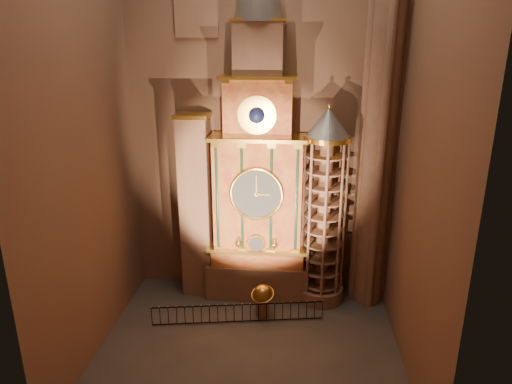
# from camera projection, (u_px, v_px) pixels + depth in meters

# --- Properties ---
(floor) EXTENTS (14.00, 14.00, 0.00)m
(floor) POSITION_uv_depth(u_px,v_px,m) (249.00, 347.00, 21.46)
(floor) COLOR #383330
(floor) RESTS_ON ground
(wall_back) EXTENTS (22.00, 0.00, 22.00)m
(wall_back) POSITION_uv_depth(u_px,v_px,m) (260.00, 96.00, 23.71)
(wall_back) COLOR brown
(wall_back) RESTS_ON floor
(wall_left) EXTENTS (0.00, 22.00, 22.00)m
(wall_left) POSITION_uv_depth(u_px,v_px,m) (78.00, 111.00, 18.64)
(wall_left) COLOR brown
(wall_left) RESTS_ON floor
(wall_right) EXTENTS (0.00, 22.00, 22.00)m
(wall_right) POSITION_uv_depth(u_px,v_px,m) (429.00, 115.00, 17.43)
(wall_right) COLOR brown
(wall_right) RESTS_ON floor
(astronomical_clock) EXTENTS (5.60, 2.41, 16.70)m
(astronomical_clock) POSITION_uv_depth(u_px,v_px,m) (258.00, 181.00, 24.08)
(astronomical_clock) COLOR #8C634C
(astronomical_clock) RESTS_ON floor
(portrait_tower) EXTENTS (1.80, 1.60, 10.20)m
(portrait_tower) POSITION_uv_depth(u_px,v_px,m) (196.00, 207.00, 24.86)
(portrait_tower) COLOR #8C634C
(portrait_tower) RESTS_ON floor
(stair_turret) EXTENTS (2.50, 2.50, 10.80)m
(stair_turret) POSITION_uv_depth(u_px,v_px,m) (324.00, 210.00, 23.96)
(stair_turret) COLOR #8C634C
(stair_turret) RESTS_ON floor
(gothic_pier) EXTENTS (2.04, 2.04, 22.00)m
(gothic_pier) POSITION_uv_depth(u_px,v_px,m) (383.00, 100.00, 22.24)
(gothic_pier) COLOR #8C634C
(gothic_pier) RESTS_ON floor
(celestial_globe) EXTENTS (1.53, 1.49, 1.76)m
(celestial_globe) POSITION_uv_depth(u_px,v_px,m) (263.00, 298.00, 23.67)
(celestial_globe) COLOR #8C634C
(celestial_globe) RESTS_ON floor
(iron_railing) EXTENTS (8.58, 1.45, 1.03)m
(iron_railing) POSITION_uv_depth(u_px,v_px,m) (238.00, 313.00, 23.17)
(iron_railing) COLOR black
(iron_railing) RESTS_ON floor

